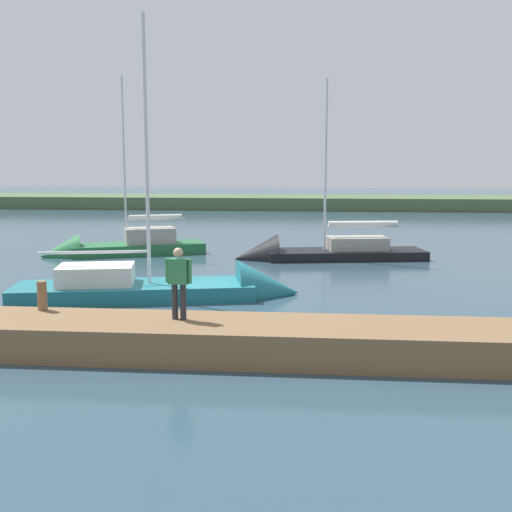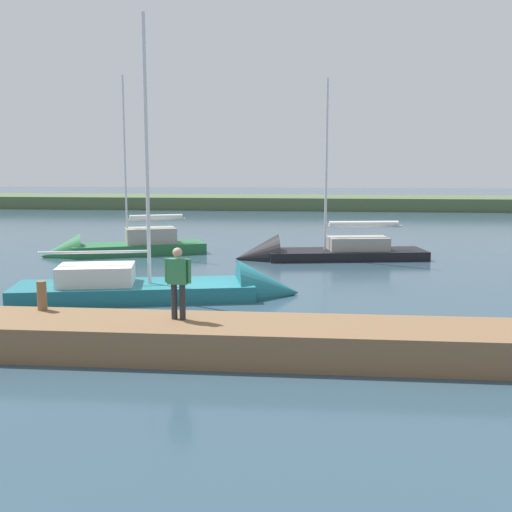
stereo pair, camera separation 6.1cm
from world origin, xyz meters
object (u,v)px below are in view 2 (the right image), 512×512
Objects in this scene: mooring_post_near at (42,296)px; sailboat_mid_channel at (115,251)px; sailboat_far_left at (182,293)px; person_on_dock at (178,278)px; sailboat_outer_mooring at (311,256)px.

mooring_post_near is 15.03m from sailboat_mid_channel.
sailboat_far_left reaches higher than sailboat_mid_channel.
sailboat_far_left is 6.27m from person_on_dock.
mooring_post_near is 0.43× the size of person_on_dock.
sailboat_outer_mooring reaches higher than mooring_post_near.
person_on_dock is (-6.60, 15.27, 1.55)m from sailboat_mid_channel.
mooring_post_near is at bearing 55.92° from sailboat_outer_mooring.
sailboat_outer_mooring is at bearing 176.85° from person_on_dock.
sailboat_far_left is at bearing 97.89° from sailboat_mid_channel.
sailboat_far_left is 5.99× the size of person_on_dock.
sailboat_far_left is 1.09× the size of sailboat_outer_mooring.
mooring_post_near is at bearing -91.41° from person_on_dock.
sailboat_mid_channel is at bearing -78.25° from mooring_post_near.
person_on_dock is (-3.54, 0.58, 0.60)m from mooring_post_near.
person_on_dock is at bearing 170.68° from mooring_post_near.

